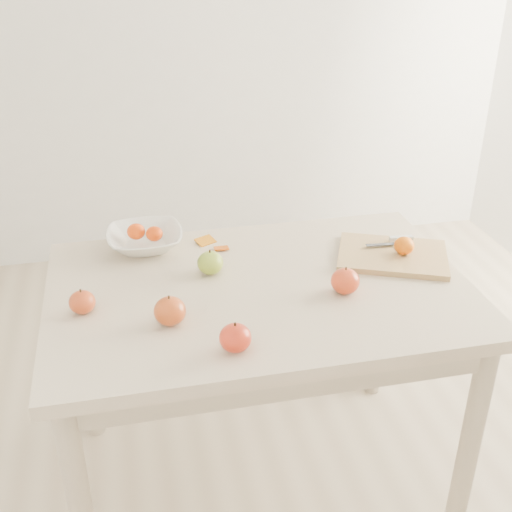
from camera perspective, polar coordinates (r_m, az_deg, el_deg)
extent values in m
plane|color=#C6B293|center=(2.31, 0.28, -18.89)|extent=(3.50, 3.50, 0.00)
cube|color=beige|center=(1.85, 0.33, -3.18)|extent=(1.20, 0.80, 0.04)
cylinder|color=#BCAA8E|center=(2.31, -14.94, -8.28)|extent=(0.06, 0.06, 0.71)
cylinder|color=#BCAA8E|center=(2.47, 10.90, -5.21)|extent=(0.06, 0.06, 0.71)
cylinder|color=#BCAA8E|center=(1.80, -15.28, -20.93)|extent=(0.06, 0.06, 0.71)
cylinder|color=#BCAA8E|center=(2.00, 18.49, -15.50)|extent=(0.06, 0.06, 0.71)
cube|color=tan|center=(2.02, 12.04, 0.04)|extent=(0.40, 0.35, 0.02)
ellipsoid|color=orange|center=(2.01, 13.03, 0.91)|extent=(0.06, 0.06, 0.05)
imported|color=white|center=(2.06, -9.84, 1.45)|extent=(0.24, 0.24, 0.06)
ellipsoid|color=#E14007|center=(2.06, -10.61, 2.16)|extent=(0.06, 0.06, 0.05)
ellipsoid|color=red|center=(2.04, -9.03, 1.97)|extent=(0.05, 0.05, 0.05)
cube|color=#C46D0D|center=(2.08, -4.52, 1.26)|extent=(0.07, 0.07, 0.01)
cube|color=#D4570E|center=(2.04, -3.09, 0.65)|extent=(0.05, 0.04, 0.01)
cube|color=silver|center=(2.10, 12.78, 1.53)|extent=(0.08, 0.02, 0.01)
cube|color=#36393E|center=(2.05, 11.04, 1.00)|extent=(0.10, 0.02, 0.00)
ellipsoid|color=#7C9E18|center=(1.89, -4.09, -0.61)|extent=(0.08, 0.08, 0.07)
ellipsoid|color=#A40407|center=(1.80, 7.93, -2.23)|extent=(0.08, 0.08, 0.07)
ellipsoid|color=maroon|center=(1.67, -7.67, -4.87)|extent=(0.08, 0.08, 0.08)
ellipsoid|color=maroon|center=(1.56, -1.85, -7.28)|extent=(0.08, 0.08, 0.07)
ellipsoid|color=maroon|center=(1.76, -15.19, -3.98)|extent=(0.07, 0.07, 0.06)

